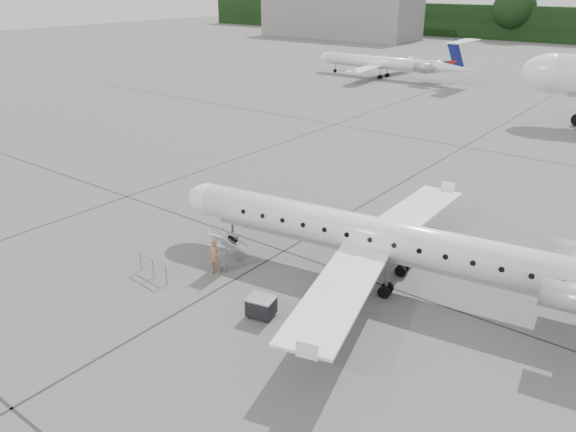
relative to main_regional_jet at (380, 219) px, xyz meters
The scene contains 8 objects.
ground 5.83m from the main_regional_jet, 88.24° to the right, with size 320.00×320.00×0.00m, color slate.
terminal_building 126.29m from the main_regional_jet, 123.58° to the left, with size 40.00×14.00×10.00m, color gray.
main_regional_jet is the anchor object (origin of this frame).
airstair 8.09m from the main_regional_jet, 156.14° to the right, with size 0.85×2.24×2.08m, color white, non-canonical shape.
passenger 8.53m from the main_regional_jet, 147.54° to the right, with size 0.68×0.45×1.88m, color #9B6E54.
safety_railing 11.60m from the main_regional_jet, 144.18° to the right, with size 2.20×0.08×1.00m, color gray, non-canonical shape.
baggage_cart 7.10m from the main_regional_jet, 112.21° to the right, with size 1.16×0.94×1.01m, color black, non-canonical shape.
bg_regional_left 63.59m from the main_regional_jet, 118.94° to the left, with size 23.84×17.16×6.25m, color white, non-canonical shape.
Camera 1 is at (11.36, -17.49, 13.96)m, focal length 35.00 mm.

